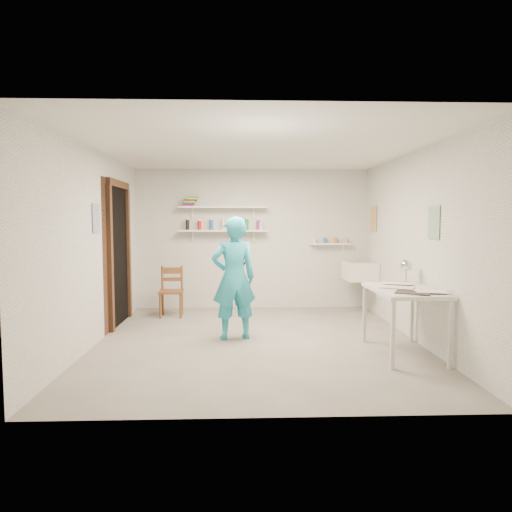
{
  "coord_description": "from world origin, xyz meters",
  "views": [
    {
      "loc": [
        -0.22,
        -5.66,
        1.52
      ],
      "look_at": [
        0.0,
        0.4,
        1.05
      ],
      "focal_mm": 32.0,
      "sensor_mm": 36.0,
      "label": 1
    }
  ],
  "objects_px": {
    "wooden_chair": "(171,292)",
    "belfast_sink": "(360,271)",
    "desk_lamp": "(406,265)",
    "work_table": "(403,322)",
    "man": "(234,278)",
    "wall_clock": "(238,256)"
  },
  "relations": [
    {
      "from": "wooden_chair",
      "to": "belfast_sink",
      "type": "bearing_deg",
      "value": 0.66
    },
    {
      "from": "desk_lamp",
      "to": "work_table",
      "type": "bearing_deg",
      "value": -112.42
    },
    {
      "from": "man",
      "to": "wall_clock",
      "type": "xyz_separation_m",
      "value": [
        0.05,
        0.21,
        0.26
      ]
    },
    {
      "from": "work_table",
      "to": "wooden_chair",
      "type": "bearing_deg",
      "value": 143.79
    },
    {
      "from": "belfast_sink",
      "to": "work_table",
      "type": "relative_size",
      "value": 0.53
    },
    {
      "from": "man",
      "to": "work_table",
      "type": "bearing_deg",
      "value": 145.42
    },
    {
      "from": "belfast_sink",
      "to": "man",
      "type": "distance_m",
      "value": 2.57
    },
    {
      "from": "wooden_chair",
      "to": "work_table",
      "type": "relative_size",
      "value": 0.7
    },
    {
      "from": "wall_clock",
      "to": "desk_lamp",
      "type": "relative_size",
      "value": 2.0
    },
    {
      "from": "belfast_sink",
      "to": "wall_clock",
      "type": "distance_m",
      "value": 2.43
    },
    {
      "from": "man",
      "to": "belfast_sink",
      "type": "bearing_deg",
      "value": -155.67
    },
    {
      "from": "wall_clock",
      "to": "desk_lamp",
      "type": "distance_m",
      "value": 2.14
    },
    {
      "from": "wall_clock",
      "to": "wooden_chair",
      "type": "relative_size",
      "value": 0.35
    },
    {
      "from": "belfast_sink",
      "to": "desk_lamp",
      "type": "xyz_separation_m",
      "value": [
        0.08,
        -1.87,
        0.27
      ]
    },
    {
      "from": "work_table",
      "to": "belfast_sink",
      "type": "bearing_deg",
      "value": 87.29
    },
    {
      "from": "work_table",
      "to": "desk_lamp",
      "type": "xyz_separation_m",
      "value": [
        0.19,
        0.45,
        0.6
      ]
    },
    {
      "from": "belfast_sink",
      "to": "wooden_chair",
      "type": "bearing_deg",
      "value": -176.85
    },
    {
      "from": "belfast_sink",
      "to": "wall_clock",
      "type": "relative_size",
      "value": 2.12
    },
    {
      "from": "wall_clock",
      "to": "desk_lamp",
      "type": "height_order",
      "value": "wall_clock"
    },
    {
      "from": "wall_clock",
      "to": "work_table",
      "type": "bearing_deg",
      "value": -40.46
    },
    {
      "from": "man",
      "to": "desk_lamp",
      "type": "xyz_separation_m",
      "value": [
        2.12,
        -0.31,
        0.19
      ]
    },
    {
      "from": "belfast_sink",
      "to": "desk_lamp",
      "type": "height_order",
      "value": "desk_lamp"
    }
  ]
}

